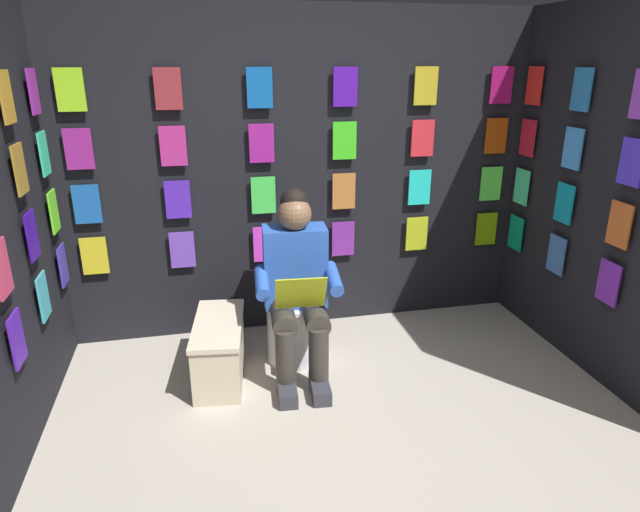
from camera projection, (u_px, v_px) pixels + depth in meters
The scene contains 6 objects.
ground_plane at pixel (382, 501), 2.55m from camera, with size 30.00×30.00×0.00m, color #B2A899.
display_wall_back at pixel (302, 175), 3.95m from camera, with size 3.43×0.14×2.29m.
display_wall_left at pixel (605, 195), 3.38m from camera, with size 0.14×1.89×2.29m.
toilet at pixel (294, 309), 3.74m from camera, with size 0.42×0.57×0.77m.
person_reading at pixel (297, 285), 3.44m from camera, with size 0.55×0.71×1.19m.
comic_longbox_near at pixel (220, 349), 3.49m from camera, with size 0.38×0.72×0.39m.
Camera 1 is at (0.72, 1.91, 1.94)m, focal length 30.85 mm.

